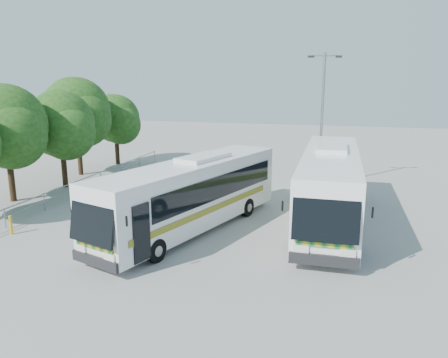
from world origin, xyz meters
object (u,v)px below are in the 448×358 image
(tree_far_c, at_px, (62,124))
(coach_adjacent, at_px, (330,185))
(tree_far_b, at_px, (6,125))
(tree_far_e, at_px, (116,119))
(tree_far_d, at_px, (77,111))
(bollard, at_px, (11,225))
(lamppost, at_px, (322,115))
(coach_main, at_px, (191,194))

(tree_far_c, height_order, coach_adjacent, tree_far_c)
(tree_far_b, height_order, tree_far_e, tree_far_b)
(tree_far_d, relative_size, bollard, 7.95)
(tree_far_d, bearing_deg, tree_far_b, -87.77)
(tree_far_e, bearing_deg, lamppost, -11.92)
(tree_far_d, bearing_deg, tree_far_c, -72.17)
(tree_far_b, height_order, tree_far_c, tree_far_b)
(bollard, bearing_deg, coach_main, 19.24)
(bollard, bearing_deg, tree_far_c, 109.21)
(coach_adjacent, bearing_deg, coach_main, -155.41)
(coach_main, bearing_deg, tree_far_c, 170.02)
(coach_adjacent, xyz_separation_m, bollard, (-14.40, -5.78, -1.52))
(tree_far_e, height_order, bollard, tree_far_e)
(tree_far_c, relative_size, tree_far_d, 0.88)
(tree_far_e, bearing_deg, tree_far_b, -91.83)
(tree_far_b, xyz_separation_m, coach_adjacent, (18.35, 0.89, -2.59))
(coach_adjacent, bearing_deg, tree_far_b, -177.70)
(tree_far_c, distance_m, bollard, 10.05)
(lamppost, bearing_deg, tree_far_c, -178.95)
(tree_far_e, height_order, coach_main, tree_far_e)
(coach_adjacent, distance_m, bollard, 15.59)
(tree_far_c, xyz_separation_m, tree_far_e, (-0.51, 8.20, -0.37))
(coach_adjacent, bearing_deg, tree_far_d, 159.73)
(tree_far_d, height_order, bollard, tree_far_d)
(tree_far_b, xyz_separation_m, tree_far_c, (0.89, 3.90, -0.31))
(tree_far_c, bearing_deg, tree_far_d, 107.83)
(bollard, bearing_deg, lamppost, 44.74)
(tree_far_d, bearing_deg, tree_far_e, 81.37)
(tree_far_c, distance_m, coach_adjacent, 17.86)
(tree_far_c, bearing_deg, coach_adjacent, -9.80)
(coach_adjacent, height_order, lamppost, lamppost)
(lamppost, bearing_deg, coach_adjacent, -97.81)
(tree_far_b, distance_m, coach_main, 12.49)
(coach_main, height_order, lamppost, lamppost)
(tree_far_e, distance_m, coach_main, 18.45)
(tree_far_b, xyz_separation_m, lamppost, (17.47, 8.50, 0.31))
(tree_far_d, distance_m, bollard, 13.89)
(coach_main, bearing_deg, tree_far_e, 147.65)
(tree_far_b, distance_m, tree_far_d, 7.61)
(tree_far_e, distance_m, coach_adjacent, 21.27)
(tree_far_c, relative_size, bollard, 7.03)
(tree_far_b, relative_size, tree_far_d, 0.95)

